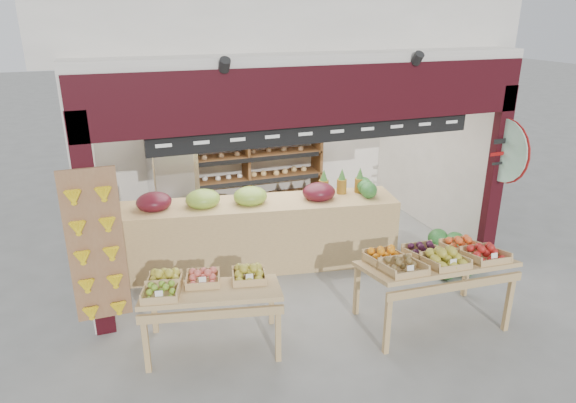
{
  "coord_description": "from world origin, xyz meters",
  "views": [
    {
      "loc": [
        -2.48,
        -6.69,
        3.59
      ],
      "look_at": [
        -0.14,
        -0.2,
        1.02
      ],
      "focal_mm": 32.0,
      "sensor_mm": 36.0,
      "label": 1
    }
  ],
  "objects_px": {
    "mid_counter": "(258,231)",
    "display_table_left": "(202,287)",
    "display_table_right": "(435,260)",
    "cardboard_stack": "(193,232)",
    "back_shelving": "(246,159)",
    "watermelon_pile": "(452,257)",
    "refrigerator": "(172,176)"
  },
  "relations": [
    {
      "from": "mid_counter",
      "to": "refrigerator",
      "type": "bearing_deg",
      "value": 116.86
    },
    {
      "from": "display_table_right",
      "to": "mid_counter",
      "type": "bearing_deg",
      "value": 125.54
    },
    {
      "from": "cardboard_stack",
      "to": "mid_counter",
      "type": "xyz_separation_m",
      "value": [
        0.8,
        -1.02,
        0.31
      ]
    },
    {
      "from": "back_shelving",
      "to": "display_table_right",
      "type": "bearing_deg",
      "value": -74.42
    },
    {
      "from": "back_shelving",
      "to": "refrigerator",
      "type": "xyz_separation_m",
      "value": [
        -1.33,
        -0.1,
        -0.15
      ]
    },
    {
      "from": "back_shelving",
      "to": "watermelon_pile",
      "type": "xyz_separation_m",
      "value": [
        2.25,
        -3.07,
        -0.9
      ]
    },
    {
      "from": "cardboard_stack",
      "to": "display_table_left",
      "type": "relative_size",
      "value": 0.6
    },
    {
      "from": "mid_counter",
      "to": "display_table_left",
      "type": "relative_size",
      "value": 2.49
    },
    {
      "from": "mid_counter",
      "to": "display_table_right",
      "type": "height_order",
      "value": "mid_counter"
    },
    {
      "from": "mid_counter",
      "to": "cardboard_stack",
      "type": "bearing_deg",
      "value": 128.08
    },
    {
      "from": "refrigerator",
      "to": "display_table_right",
      "type": "relative_size",
      "value": 1.1
    },
    {
      "from": "cardboard_stack",
      "to": "display_table_right",
      "type": "xyz_separation_m",
      "value": [
        2.33,
        -3.17,
        0.61
      ]
    },
    {
      "from": "mid_counter",
      "to": "display_table_right",
      "type": "bearing_deg",
      "value": -54.46
    },
    {
      "from": "mid_counter",
      "to": "watermelon_pile",
      "type": "distance_m",
      "value": 2.87
    },
    {
      "from": "watermelon_pile",
      "to": "display_table_right",
      "type": "bearing_deg",
      "value": -136.38
    },
    {
      "from": "back_shelving",
      "to": "display_table_left",
      "type": "distance_m",
      "value": 3.95
    },
    {
      "from": "display_table_left",
      "to": "display_table_right",
      "type": "xyz_separation_m",
      "value": [
        2.66,
        -0.49,
        0.11
      ]
    },
    {
      "from": "watermelon_pile",
      "to": "refrigerator",
      "type": "bearing_deg",
      "value": 140.3
    },
    {
      "from": "mid_counter",
      "to": "watermelon_pile",
      "type": "bearing_deg",
      "value": -22.73
    },
    {
      "from": "back_shelving",
      "to": "watermelon_pile",
      "type": "bearing_deg",
      "value": -53.85
    },
    {
      "from": "display_table_right",
      "to": "watermelon_pile",
      "type": "relative_size",
      "value": 2.16
    },
    {
      "from": "display_table_right",
      "to": "watermelon_pile",
      "type": "bearing_deg",
      "value": 43.62
    },
    {
      "from": "back_shelving",
      "to": "display_table_left",
      "type": "relative_size",
      "value": 1.71
    },
    {
      "from": "mid_counter",
      "to": "display_table_left",
      "type": "xyz_separation_m",
      "value": [
        -1.13,
        -1.66,
        0.18
      ]
    },
    {
      "from": "back_shelving",
      "to": "mid_counter",
      "type": "relative_size",
      "value": 0.69
    },
    {
      "from": "refrigerator",
      "to": "mid_counter",
      "type": "height_order",
      "value": "refrigerator"
    },
    {
      "from": "mid_counter",
      "to": "display_table_right",
      "type": "xyz_separation_m",
      "value": [
        1.53,
        -2.15,
        0.3
      ]
    },
    {
      "from": "back_shelving",
      "to": "display_table_right",
      "type": "relative_size",
      "value": 1.62
    },
    {
      "from": "refrigerator",
      "to": "cardboard_stack",
      "type": "relative_size",
      "value": 1.95
    },
    {
      "from": "back_shelving",
      "to": "mid_counter",
      "type": "xyz_separation_m",
      "value": [
        -0.39,
        -1.97,
        -0.56
      ]
    },
    {
      "from": "display_table_left",
      "to": "watermelon_pile",
      "type": "bearing_deg",
      "value": 8.38
    },
    {
      "from": "refrigerator",
      "to": "back_shelving",
      "type": "bearing_deg",
      "value": 0.38
    }
  ]
}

